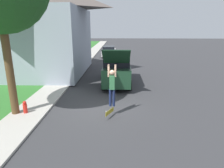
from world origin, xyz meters
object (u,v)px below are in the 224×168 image
object	(u,v)px
lawn_tree_far	(56,19)
skateboarder	(112,85)
suv_parked	(117,68)
fire_hydrant	(25,107)
car_down_street	(109,51)
skateboard	(110,112)

from	to	relation	value
lawn_tree_far	skateboarder	world-z (taller)	lawn_tree_far
skateboarder	suv_parked	bearing A→B (deg)	88.53
skateboarder	fire_hydrant	world-z (taller)	skateboarder
lawn_tree_far	suv_parked	size ratio (longest dim) A/B	1.16
car_down_street	fire_hydrant	size ratio (longest dim) A/B	7.36
suv_parked	fire_hydrant	distance (m)	7.28
lawn_tree_far	suv_parked	distance (m)	8.92
lawn_tree_far	fire_hydrant	distance (m)	12.12
skateboarder	lawn_tree_far	bearing A→B (deg)	118.01
car_down_street	fire_hydrant	distance (m)	19.93
lawn_tree_far	suv_parked	world-z (taller)	lawn_tree_far
skateboard	fire_hydrant	world-z (taller)	fire_hydrant
lawn_tree_far	skateboarder	size ratio (longest dim) A/B	3.25
lawn_tree_far	skateboarder	bearing A→B (deg)	-61.99
skateboarder	skateboard	size ratio (longest dim) A/B	2.69
skateboarder	fire_hydrant	xyz separation A→B (m)	(-4.32, -0.12, -1.17)
fire_hydrant	car_down_street	bearing A→B (deg)	81.06
lawn_tree_far	car_down_street	size ratio (longest dim) A/B	1.46
fire_hydrant	skateboard	bearing A→B (deg)	-1.52
suv_parked	skateboard	bearing A→B (deg)	-92.51
car_down_street	skateboard	xyz separation A→B (m)	(1.12, -19.80, -0.43)
suv_parked	skateboarder	size ratio (longest dim) A/B	2.80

